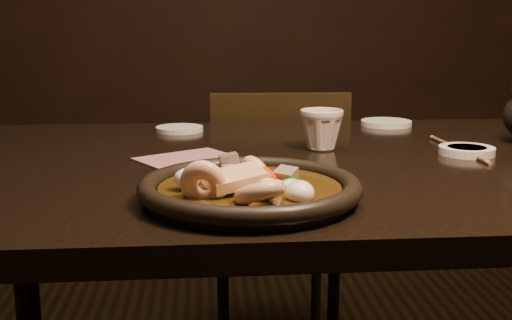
{
  "coord_description": "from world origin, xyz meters",
  "views": [
    {
      "loc": [
        -0.29,
        -1.14,
        0.99
      ],
      "look_at": [
        -0.21,
        -0.24,
        0.8
      ],
      "focal_mm": 45.0,
      "sensor_mm": 36.0,
      "label": 1
    }
  ],
  "objects": [
    {
      "name": "stirfry",
      "position": [
        -0.22,
        -0.28,
        0.77
      ],
      "size": [
        0.18,
        0.25,
        0.08
      ],
      "color": "#352209",
      "rests_on": "plate"
    },
    {
      "name": "saucer_left",
      "position": [
        -0.34,
        0.32,
        0.76
      ],
      "size": [
        0.11,
        0.11,
        0.01
      ],
      "primitive_type": "cylinder",
      "color": "white",
      "rests_on": "table"
    },
    {
      "name": "table",
      "position": [
        0.0,
        0.0,
        0.67
      ],
      "size": [
        1.6,
        0.9,
        0.75
      ],
      "color": "black",
      "rests_on": "floor"
    },
    {
      "name": "chair",
      "position": [
        -0.08,
        0.62,
        0.44
      ],
      "size": [
        0.39,
        0.39,
        0.81
      ],
      "rotation": [
        0.0,
        0.0,
        3.12
      ],
      "color": "black",
      "rests_on": "floor"
    },
    {
      "name": "plate",
      "position": [
        -0.22,
        -0.27,
        0.77
      ],
      "size": [
        0.31,
        0.31,
        0.03
      ],
      "color": "black",
      "rests_on": "table"
    },
    {
      "name": "chopsticks",
      "position": [
        0.21,
        0.05,
        0.75
      ],
      "size": [
        0.02,
        0.26,
        0.01
      ],
      "rotation": [
        0.0,
        0.0,
        0.04
      ],
      "color": "#9F855B",
      "rests_on": "table"
    },
    {
      "name": "soy_dish",
      "position": [
        0.21,
        0.01,
        0.76
      ],
      "size": [
        0.1,
        0.1,
        0.01
      ],
      "primitive_type": "cylinder",
      "color": "white",
      "rests_on": "table"
    },
    {
      "name": "napkin",
      "position": [
        -0.3,
        -0.02,
        0.75
      ],
      "size": [
        0.23,
        0.23,
        0.0
      ],
      "primitive_type": "cube",
      "rotation": [
        0.0,
        0.0,
        0.56
      ],
      "color": "#9B5F61",
      "rests_on": "table"
    },
    {
      "name": "saucer_right",
      "position": [
        0.16,
        0.36,
        0.76
      ],
      "size": [
        0.12,
        0.12,
        0.01
      ],
      "primitive_type": "cylinder",
      "color": "white",
      "rests_on": "table"
    },
    {
      "name": "tea_cup",
      "position": [
        -0.05,
        0.08,
        0.79
      ],
      "size": [
        0.11,
        0.1,
        0.09
      ],
      "primitive_type": "imported",
      "rotation": [
        0.0,
        0.0,
        -0.36
      ],
      "color": "silver",
      "rests_on": "table"
    }
  ]
}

